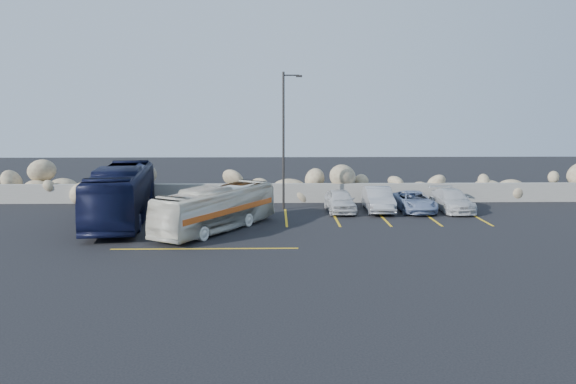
{
  "coord_description": "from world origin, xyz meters",
  "views": [
    {
      "loc": [
        2.04,
        -23.17,
        5.97
      ],
      "look_at": [
        2.64,
        4.0,
        1.87
      ],
      "focal_mm": 35.0,
      "sensor_mm": 36.0,
      "label": 1
    }
  ],
  "objects_px": {
    "tour_coach": "(122,194)",
    "car_c": "(452,200)",
    "vintage_bus": "(216,209)",
    "car_a": "(340,201)",
    "lamppost": "(284,137)",
    "car_d": "(414,201)",
    "car_b": "(378,199)"
  },
  "relations": [
    {
      "from": "lamppost",
      "to": "tour_coach",
      "type": "relative_size",
      "value": 0.76
    },
    {
      "from": "vintage_bus",
      "to": "car_d",
      "type": "bearing_deg",
      "value": 55.83
    },
    {
      "from": "tour_coach",
      "to": "car_a",
      "type": "xyz_separation_m",
      "value": [
        11.82,
        2.54,
        -0.82
      ]
    },
    {
      "from": "vintage_bus",
      "to": "car_a",
      "type": "height_order",
      "value": "vintage_bus"
    },
    {
      "from": "lamppost",
      "to": "car_c",
      "type": "distance_m",
      "value": 10.43
    },
    {
      "from": "lamppost",
      "to": "vintage_bus",
      "type": "relative_size",
      "value": 1.02
    },
    {
      "from": "vintage_bus",
      "to": "car_d",
      "type": "relative_size",
      "value": 1.9
    },
    {
      "from": "car_b",
      "to": "car_c",
      "type": "bearing_deg",
      "value": 1.42
    },
    {
      "from": "tour_coach",
      "to": "car_b",
      "type": "xyz_separation_m",
      "value": [
        14.06,
        2.67,
        -0.77
      ]
    },
    {
      "from": "car_c",
      "to": "tour_coach",
      "type": "bearing_deg",
      "value": -173.69
    },
    {
      "from": "car_a",
      "to": "vintage_bus",
      "type": "bearing_deg",
      "value": -145.84
    },
    {
      "from": "car_a",
      "to": "car_b",
      "type": "bearing_deg",
      "value": 1.28
    },
    {
      "from": "car_a",
      "to": "car_c",
      "type": "relative_size",
      "value": 0.89
    },
    {
      "from": "tour_coach",
      "to": "car_b",
      "type": "relative_size",
      "value": 2.5
    },
    {
      "from": "car_a",
      "to": "car_b",
      "type": "xyz_separation_m",
      "value": [
        2.24,
        0.14,
        0.04
      ]
    },
    {
      "from": "vintage_bus",
      "to": "car_c",
      "type": "height_order",
      "value": "vintage_bus"
    },
    {
      "from": "tour_coach",
      "to": "car_c",
      "type": "relative_size",
      "value": 2.45
    },
    {
      "from": "vintage_bus",
      "to": "car_d",
      "type": "height_order",
      "value": "vintage_bus"
    },
    {
      "from": "vintage_bus",
      "to": "car_d",
      "type": "distance_m",
      "value": 12.01
    },
    {
      "from": "lamppost",
      "to": "tour_coach",
      "type": "bearing_deg",
      "value": -158.84
    },
    {
      "from": "tour_coach",
      "to": "car_a",
      "type": "height_order",
      "value": "tour_coach"
    },
    {
      "from": "tour_coach",
      "to": "car_a",
      "type": "distance_m",
      "value": 12.12
    },
    {
      "from": "car_c",
      "to": "car_d",
      "type": "relative_size",
      "value": 1.04
    },
    {
      "from": "car_a",
      "to": "car_d",
      "type": "xyz_separation_m",
      "value": [
        4.33,
        0.07,
        -0.08
      ]
    },
    {
      "from": "car_a",
      "to": "car_b",
      "type": "height_order",
      "value": "car_b"
    },
    {
      "from": "car_c",
      "to": "car_d",
      "type": "xyz_separation_m",
      "value": [
        -2.22,
        -0.07,
        -0.05
      ]
    },
    {
      "from": "car_a",
      "to": "tour_coach",
      "type": "bearing_deg",
      "value": -170.17
    },
    {
      "from": "car_c",
      "to": "car_d",
      "type": "distance_m",
      "value": 2.23
    },
    {
      "from": "car_c",
      "to": "lamppost",
      "type": "bearing_deg",
      "value": 174.13
    },
    {
      "from": "tour_coach",
      "to": "car_c",
      "type": "bearing_deg",
      "value": 1.01
    },
    {
      "from": "vintage_bus",
      "to": "car_a",
      "type": "distance_m",
      "value": 8.22
    },
    {
      "from": "vintage_bus",
      "to": "car_b",
      "type": "xyz_separation_m",
      "value": [
        8.84,
        5.01,
        -0.4
      ]
    }
  ]
}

